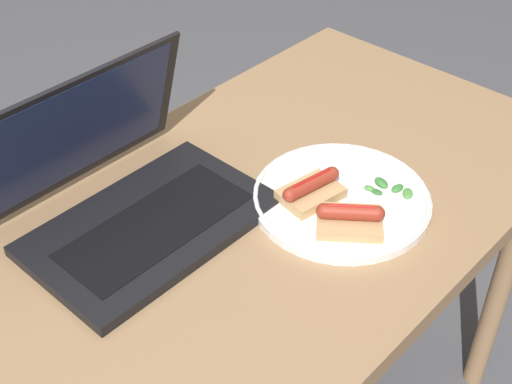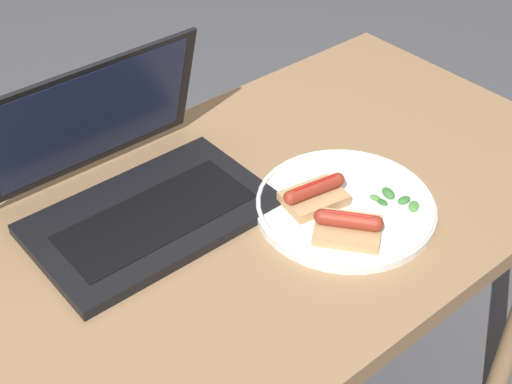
{
  "view_description": "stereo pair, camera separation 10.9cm",
  "coord_description": "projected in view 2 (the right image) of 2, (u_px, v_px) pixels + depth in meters",
  "views": [
    {
      "loc": [
        -0.5,
        -0.59,
        1.48
      ],
      "look_at": [
        0.13,
        -0.02,
        0.79
      ],
      "focal_mm": 50.0,
      "sensor_mm": 36.0,
      "label": 1
    },
    {
      "loc": [
        -0.42,
        -0.67,
        1.48
      ],
      "look_at": [
        0.13,
        -0.02,
        0.79
      ],
      "focal_mm": 50.0,
      "sensor_mm": 36.0,
      "label": 2
    }
  ],
  "objects": [
    {
      "name": "sausage_toast_left",
      "position": [
        348.0,
        226.0,
        1.07
      ],
      "size": [
        0.12,
        0.12,
        0.04
      ],
      "rotation": [
        0.0,
        0.0,
        5.38
      ],
      "color": "tan",
      "rests_on": "plate"
    },
    {
      "name": "sausage_toast_middle",
      "position": [
        314.0,
        195.0,
        1.13
      ],
      "size": [
        0.11,
        0.08,
        0.04
      ],
      "rotation": [
        0.0,
        0.0,
        2.97
      ],
      "color": "tan",
      "rests_on": "plate"
    },
    {
      "name": "plate",
      "position": [
        345.0,
        205.0,
        1.14
      ],
      "size": [
        0.29,
        0.29,
        0.02
      ],
      "color": "white",
      "rests_on": "desk"
    },
    {
      "name": "laptop",
      "position": [
        134.0,
        187.0,
        1.13
      ],
      "size": [
        0.37,
        0.3,
        0.23
      ],
      "color": "black",
      "rests_on": "desk"
    },
    {
      "name": "desk",
      "position": [
        188.0,
        284.0,
        1.12
      ],
      "size": [
        1.49,
        0.65,
        0.73
      ],
      "color": "#93704C",
      "rests_on": "ground_plane"
    },
    {
      "name": "salad_pile",
      "position": [
        395.0,
        199.0,
        1.14
      ],
      "size": [
        0.05,
        0.08,
        0.01
      ],
      "color": "#4C8E3D",
      "rests_on": "plate"
    }
  ]
}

